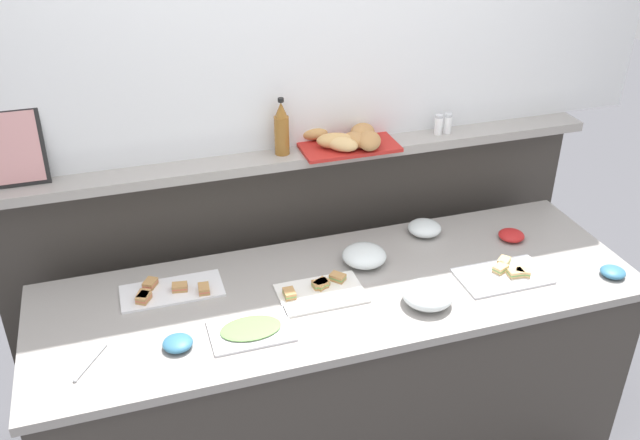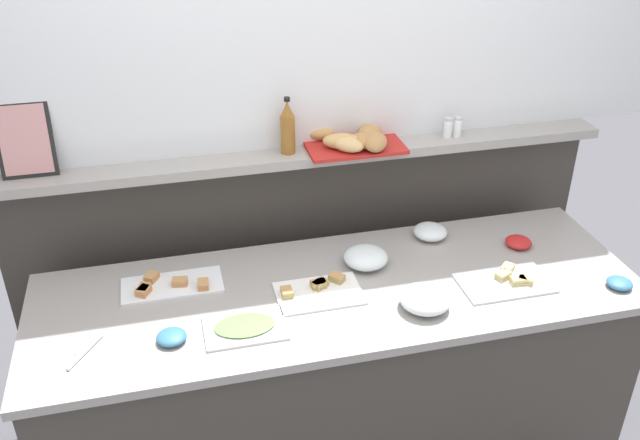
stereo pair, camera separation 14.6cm
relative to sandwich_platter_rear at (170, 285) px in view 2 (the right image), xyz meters
name	(u,v)px [view 2 (the right image)]	position (x,y,z in m)	size (l,w,h in m)	color
ground_plane	(307,369)	(0.62, 0.44, -0.93)	(12.00, 12.00, 0.00)	#4C4C51
buffet_counter	(338,380)	(0.62, -0.16, -0.47)	(2.29, 0.75, 0.92)	#3D3833
back_ledge_unit	(307,265)	(0.62, 0.39, -0.26)	(2.57, 0.22, 1.28)	#3D3833
sandwich_platter_rear	(170,285)	(0.00, 0.00, 0.00)	(0.38, 0.17, 0.04)	white
sandwich_platter_front	(318,291)	(0.54, -0.17, 0.00)	(0.32, 0.21, 0.04)	white
sandwich_platter_side	(507,281)	(1.25, -0.28, 0.00)	(0.35, 0.20, 0.04)	silver
cold_cuts_platter	(245,327)	(0.24, -0.31, 0.00)	(0.28, 0.19, 0.02)	silver
glass_bowl_large	(366,258)	(0.76, -0.03, 0.02)	(0.18, 0.18, 0.07)	silver
glass_bowl_medium	(430,232)	(1.09, 0.11, 0.02)	(0.14, 0.14, 0.06)	silver
glass_bowl_small	(425,300)	(0.89, -0.35, 0.02)	(0.19, 0.19, 0.07)	silver
condiment_bowl_cream	(171,337)	(-0.01, -0.32, 0.01)	(0.10, 0.10, 0.04)	teal
condiment_bowl_teal	(620,283)	(1.65, -0.40, 0.01)	(0.10, 0.10, 0.03)	teal
condiment_bowl_dark	(518,242)	(1.42, -0.04, 0.01)	(0.11, 0.11, 0.04)	red
serving_tongs	(80,352)	(-0.31, -0.31, -0.01)	(0.11, 0.19, 0.01)	#B7BABF
vinegar_bottle_amber	(288,129)	(0.53, 0.32, 0.45)	(0.06, 0.06, 0.24)	#8E5B23
salt_shaker	(448,128)	(1.22, 0.32, 0.39)	(0.03, 0.03, 0.09)	white
pepper_shaker	(458,127)	(1.27, 0.32, 0.39)	(0.03, 0.03, 0.09)	white
bread_basket	(355,141)	(0.80, 0.29, 0.38)	(0.40, 0.30, 0.08)	#B2231E
framed_picture	(25,140)	(-0.46, 0.35, 0.49)	(0.20, 0.07, 0.29)	black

